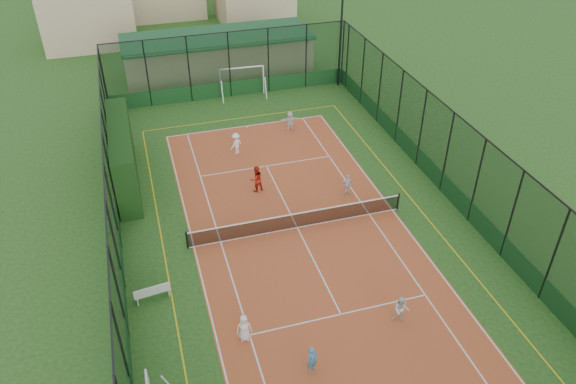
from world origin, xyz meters
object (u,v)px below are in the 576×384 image
at_px(clubhouse, 218,54).
at_px(white_bench, 152,291).
at_px(child_near_right, 401,310).
at_px(floodlight_ne, 341,34).
at_px(child_near_left, 244,328).
at_px(child_near_mid, 312,360).
at_px(child_far_left, 236,143).
at_px(child_far_right, 348,185).
at_px(coach, 256,179).
at_px(futsal_goal_far, 242,81).
at_px(child_far_back, 290,121).

xyz_separation_m(clubhouse, white_bench, (-7.80, -25.08, -1.12)).
bearing_deg(child_near_right, floodlight_ne, 103.76).
distance_m(child_near_left, child_near_mid, 3.19).
relative_size(child_far_left, child_far_right, 1.11).
height_order(floodlight_ne, white_bench, floodlight_ne).
relative_size(floodlight_ne, coach, 5.15).
relative_size(clubhouse, futsal_goal_far, 4.45).
relative_size(child_far_back, coach, 0.85).
bearing_deg(child_far_back, child_near_mid, 77.77).
bearing_deg(child_near_mid, child_far_left, 67.74).
bearing_deg(child_near_mid, child_far_right, 42.24).
xyz_separation_m(clubhouse, child_near_mid, (-2.17, -30.85, -0.92)).
xyz_separation_m(child_near_mid, child_far_left, (0.73, 17.30, 0.07)).
distance_m(child_near_mid, child_far_back, 20.00).
height_order(white_bench, coach, coach).
xyz_separation_m(child_far_right, coach, (-4.89, 1.83, 0.15)).
bearing_deg(futsal_goal_far, clubhouse, 103.75).
height_order(child_near_mid, coach, coach).
xyz_separation_m(futsal_goal_far, child_near_left, (-5.26, -23.50, -0.44)).
distance_m(floodlight_ne, futsal_goal_far, 8.28).
distance_m(child_far_left, child_far_right, 8.10).
relative_size(clubhouse, child_far_left, 10.57).
relative_size(child_near_right, coach, 0.85).
bearing_deg(floodlight_ne, child_near_left, -119.26).
height_order(floodlight_ne, child_near_mid, floodlight_ne).
height_order(clubhouse, child_far_left, clubhouse).
xyz_separation_m(child_near_mid, coach, (0.94, 12.84, 0.15)).
bearing_deg(clubhouse, child_near_mid, -94.02).
relative_size(child_near_mid, child_far_back, 0.96).
bearing_deg(child_near_left, child_near_mid, -41.98).
distance_m(child_far_right, child_far_back, 8.42).
bearing_deg(child_near_left, clubhouse, 86.15).
xyz_separation_m(child_near_left, child_far_left, (2.91, 14.97, 0.06)).
distance_m(child_near_left, child_far_back, 18.48).
relative_size(futsal_goal_far, child_far_left, 2.37).
height_order(white_bench, child_near_left, child_near_left).
xyz_separation_m(clubhouse, coach, (-1.22, -18.01, -0.76)).
height_order(futsal_goal_far, child_near_mid, futsal_goal_far).
relative_size(child_near_mid, child_far_left, 0.90).
distance_m(clubhouse, white_bench, 26.29).
height_order(clubhouse, coach, clubhouse).
bearing_deg(floodlight_ne, clubhouse, 147.88).
bearing_deg(floodlight_ne, white_bench, -129.81).
xyz_separation_m(floodlight_ne, child_far_back, (-5.83, -6.07, -3.44)).
bearing_deg(coach, child_near_left, 55.77).
height_order(child_near_left, coach, coach).
bearing_deg(child_near_right, child_far_left, 131.64).
distance_m(futsal_goal_far, child_far_right, 15.08).
distance_m(futsal_goal_far, child_near_right, 24.49).
xyz_separation_m(floodlight_ne, coach, (-9.82, -12.61, -3.31)).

